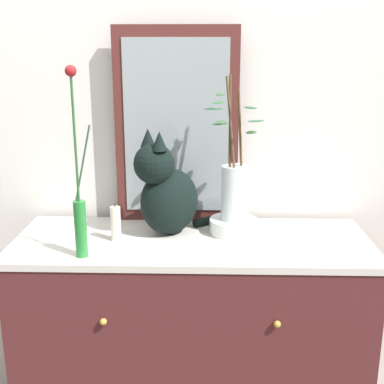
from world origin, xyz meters
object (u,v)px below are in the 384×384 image
object	(u,v)px
sideboard	(192,347)
candle_pillar	(116,224)
cat_sitting	(166,191)
vase_glass_clear	(234,186)
bowl_porcelain	(233,226)
vase_slim_green	(79,205)
mirror_leaning	(177,127)

from	to	relation	value
sideboard	candle_pillar	world-z (taller)	candle_pillar
cat_sitting	candle_pillar	xyz separation A→B (m)	(-0.18, -0.07, -0.10)
vase_glass_clear	bowl_porcelain	bearing A→B (deg)	47.40
bowl_porcelain	cat_sitting	bearing A→B (deg)	-176.23
sideboard	vase_slim_green	bearing A→B (deg)	-155.39
mirror_leaning	cat_sitting	distance (m)	0.27
vase_glass_clear	candle_pillar	size ratio (longest dim) A/B	3.82
cat_sitting	mirror_leaning	bearing A→B (deg)	79.41
sideboard	vase_glass_clear	bearing A→B (deg)	24.44
sideboard	bowl_porcelain	world-z (taller)	bowl_porcelain
sideboard	cat_sitting	size ratio (longest dim) A/B	3.27
sideboard	vase_glass_clear	size ratio (longest dim) A/B	2.45
sideboard	candle_pillar	xyz separation A→B (m)	(-0.28, -0.02, 0.51)
sideboard	cat_sitting	xyz separation A→B (m)	(-0.10, 0.05, 0.62)
mirror_leaning	bowl_porcelain	distance (m)	0.44
sideboard	cat_sitting	world-z (taller)	cat_sitting
cat_sitting	vase_slim_green	size ratio (longest dim) A/B	0.64
cat_sitting	vase_glass_clear	size ratio (longest dim) A/B	0.75
sideboard	mirror_leaning	xyz separation A→B (m)	(-0.07, 0.22, 0.83)
vase_glass_clear	candle_pillar	xyz separation A→B (m)	(-0.43, -0.09, -0.12)
mirror_leaning	candle_pillar	world-z (taller)	mirror_leaning
sideboard	mirror_leaning	world-z (taller)	mirror_leaning
vase_glass_clear	vase_slim_green	bearing A→B (deg)	-155.44
vase_slim_green	candle_pillar	bearing A→B (deg)	59.02
vase_slim_green	candle_pillar	size ratio (longest dim) A/B	4.50
vase_slim_green	sideboard	bearing A→B (deg)	24.61
vase_slim_green	candle_pillar	world-z (taller)	vase_slim_green
candle_pillar	bowl_porcelain	bearing A→B (deg)	11.75
cat_sitting	vase_glass_clear	world-z (taller)	vase_glass_clear
cat_sitting	bowl_porcelain	bearing A→B (deg)	3.77
bowl_porcelain	candle_pillar	distance (m)	0.44
bowl_porcelain	candle_pillar	bearing A→B (deg)	-168.25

